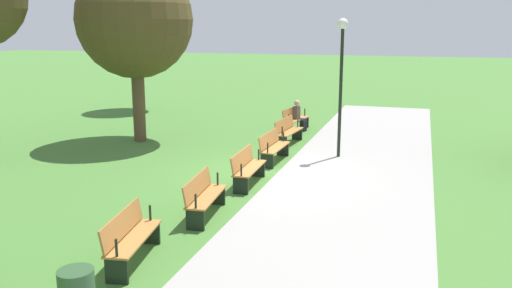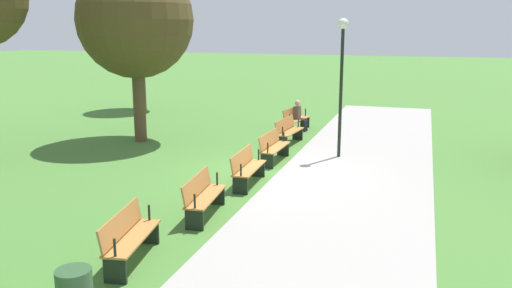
{
  "view_description": "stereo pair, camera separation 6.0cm",
  "coord_description": "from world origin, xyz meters",
  "px_view_note": "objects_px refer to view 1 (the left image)",
  "views": [
    {
      "loc": [
        13.69,
        4.03,
        4.02
      ],
      "look_at": [
        0.0,
        -0.24,
        0.8
      ],
      "focal_mm": 37.28,
      "sensor_mm": 36.0,
      "label": 1
    },
    {
      "loc": [
        13.67,
        4.09,
        4.02
      ],
      "look_at": [
        0.0,
        -0.24,
        0.8
      ],
      "focal_mm": 37.28,
      "sensor_mm": 36.0,
      "label": 2
    }
  ],
  "objects_px": {
    "tree_0": "(135,20)",
    "lamp_post": "(342,62)",
    "bench_1": "(288,131)",
    "tree_2": "(138,35)",
    "bench_3": "(247,167)",
    "person_seated": "(299,115)",
    "bench_5": "(130,236)",
    "bench_0": "(295,119)",
    "bench_4": "(204,195)",
    "bench_2": "(273,146)"
  },
  "relations": [
    {
      "from": "tree_0",
      "to": "lamp_post",
      "type": "height_order",
      "value": "tree_0"
    },
    {
      "from": "bench_1",
      "to": "tree_2",
      "type": "xyz_separation_m",
      "value": [
        -5.34,
        -8.64,
        3.07
      ]
    },
    {
      "from": "bench_3",
      "to": "person_seated",
      "type": "distance_m",
      "value": 7.41
    },
    {
      "from": "tree_2",
      "to": "lamp_post",
      "type": "height_order",
      "value": "tree_2"
    },
    {
      "from": "bench_5",
      "to": "person_seated",
      "type": "height_order",
      "value": "person_seated"
    },
    {
      "from": "person_seated",
      "to": "tree_2",
      "type": "distance_m",
      "value": 9.39
    },
    {
      "from": "bench_0",
      "to": "bench_4",
      "type": "xyz_separation_m",
      "value": [
        9.88,
        0.33,
        0.0
      ]
    },
    {
      "from": "bench_4",
      "to": "person_seated",
      "type": "xyz_separation_m",
      "value": [
        -9.87,
        -0.18,
        0.16
      ]
    },
    {
      "from": "tree_2",
      "to": "lamp_post",
      "type": "xyz_separation_m",
      "value": [
        6.58,
        10.58,
        -0.62
      ]
    },
    {
      "from": "bench_3",
      "to": "tree_2",
      "type": "distance_m",
      "value": 13.88
    },
    {
      "from": "bench_2",
      "to": "tree_2",
      "type": "distance_m",
      "value": 12.16
    },
    {
      "from": "bench_0",
      "to": "bench_3",
      "type": "bearing_deg",
      "value": 13.28
    },
    {
      "from": "tree_0",
      "to": "tree_2",
      "type": "xyz_separation_m",
      "value": [
        -6.37,
        -3.51,
        -0.63
      ]
    },
    {
      "from": "bench_5",
      "to": "tree_0",
      "type": "distance_m",
      "value": 10.73
    },
    {
      "from": "bench_1",
      "to": "tree_0",
      "type": "bearing_deg",
      "value": -72.89
    },
    {
      "from": "bench_3",
      "to": "person_seated",
      "type": "xyz_separation_m",
      "value": [
        -7.4,
        -0.35,
        0.16
      ]
    },
    {
      "from": "bench_2",
      "to": "bench_5",
      "type": "bearing_deg",
      "value": -1.89
    },
    {
      "from": "bench_0",
      "to": "tree_0",
      "type": "relative_size",
      "value": 0.29
    },
    {
      "from": "bench_5",
      "to": "tree_0",
      "type": "relative_size",
      "value": 0.29
    },
    {
      "from": "bench_2",
      "to": "person_seated",
      "type": "height_order",
      "value": "person_seated"
    },
    {
      "from": "bench_0",
      "to": "bench_5",
      "type": "height_order",
      "value": "same"
    },
    {
      "from": "lamp_post",
      "to": "person_seated",
      "type": "bearing_deg",
      "value": -150.01
    },
    {
      "from": "bench_2",
      "to": "bench_4",
      "type": "distance_m",
      "value": 4.96
    },
    {
      "from": "bench_0",
      "to": "bench_5",
      "type": "relative_size",
      "value": 1.0
    },
    {
      "from": "bench_4",
      "to": "bench_2",
      "type": "bearing_deg",
      "value": 172.41
    },
    {
      "from": "bench_5",
      "to": "tree_0",
      "type": "xyz_separation_m",
      "value": [
        -8.85,
        -4.8,
        3.7
      ]
    },
    {
      "from": "tree_0",
      "to": "person_seated",
      "type": "bearing_deg",
      "value": 125.15
    },
    {
      "from": "person_seated",
      "to": "tree_0",
      "type": "height_order",
      "value": "tree_0"
    },
    {
      "from": "bench_2",
      "to": "bench_3",
      "type": "xyz_separation_m",
      "value": [
        2.48,
        -0.0,
        0.0
      ]
    },
    {
      "from": "bench_2",
      "to": "bench_1",
      "type": "bearing_deg",
      "value": -174.32
    },
    {
      "from": "lamp_post",
      "to": "tree_0",
      "type": "bearing_deg",
      "value": -91.68
    },
    {
      "from": "bench_0",
      "to": "bench_3",
      "type": "xyz_separation_m",
      "value": [
        7.41,
        0.49,
        0.0
      ]
    },
    {
      "from": "bench_1",
      "to": "tree_0",
      "type": "xyz_separation_m",
      "value": [
        1.03,
        -5.13,
        3.7
      ]
    },
    {
      "from": "bench_1",
      "to": "lamp_post",
      "type": "bearing_deg",
      "value": 63.12
    },
    {
      "from": "tree_0",
      "to": "tree_2",
      "type": "distance_m",
      "value": 7.3
    },
    {
      "from": "bench_3",
      "to": "tree_0",
      "type": "xyz_separation_m",
      "value": [
        -3.92,
        -5.29,
        3.7
      ]
    },
    {
      "from": "person_seated",
      "to": "tree_0",
      "type": "xyz_separation_m",
      "value": [
        3.48,
        -4.94,
        3.54
      ]
    },
    {
      "from": "person_seated",
      "to": "tree_0",
      "type": "distance_m",
      "value": 7.0
    },
    {
      "from": "bench_3",
      "to": "bench_4",
      "type": "bearing_deg",
      "value": -5.68
    },
    {
      "from": "bench_5",
      "to": "person_seated",
      "type": "relative_size",
      "value": 1.48
    },
    {
      "from": "bench_4",
      "to": "tree_2",
      "type": "distance_m",
      "value": 15.71
    },
    {
      "from": "bench_2",
      "to": "tree_2",
      "type": "bearing_deg",
      "value": -129.69
    },
    {
      "from": "bench_5",
      "to": "lamp_post",
      "type": "relative_size",
      "value": 0.42
    },
    {
      "from": "person_seated",
      "to": "bench_4",
      "type": "bearing_deg",
      "value": 10.57
    },
    {
      "from": "bench_3",
      "to": "bench_2",
      "type": "bearing_deg",
      "value": 178.1
    },
    {
      "from": "bench_0",
      "to": "bench_2",
      "type": "relative_size",
      "value": 1.02
    },
    {
      "from": "bench_0",
      "to": "bench_3",
      "type": "distance_m",
      "value": 7.43
    },
    {
      "from": "bench_1",
      "to": "tree_2",
      "type": "height_order",
      "value": "tree_2"
    },
    {
      "from": "person_seated",
      "to": "tree_0",
      "type": "bearing_deg",
      "value": -45.35
    },
    {
      "from": "bench_3",
      "to": "bench_4",
      "type": "distance_m",
      "value": 2.48
    }
  ]
}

